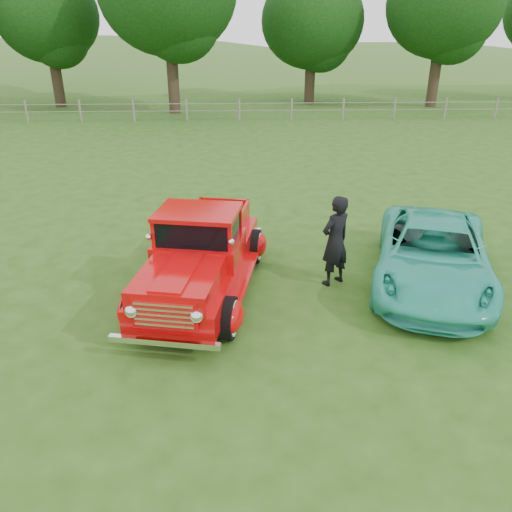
{
  "coord_description": "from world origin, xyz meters",
  "views": [
    {
      "loc": [
        -0.28,
        -7.42,
        4.9
      ],
      "look_at": [
        0.09,
        1.2,
        0.93
      ],
      "focal_mm": 35.0,
      "sensor_mm": 36.0,
      "label": 1
    }
  ],
  "objects_px": {
    "tree_near_east": "(312,21)",
    "teal_sedan": "(433,254)",
    "tree_mid_west": "(47,16)",
    "man": "(335,241)",
    "tree_mid_east": "(444,5)",
    "red_pickup": "(201,256)"
  },
  "relations": [
    {
      "from": "tree_mid_east",
      "to": "tree_near_east",
      "type": "bearing_deg",
      "value": 165.96
    },
    {
      "from": "tree_near_east",
      "to": "man",
      "type": "distance_m",
      "value": 27.73
    },
    {
      "from": "red_pickup",
      "to": "teal_sedan",
      "type": "height_order",
      "value": "red_pickup"
    },
    {
      "from": "tree_near_east",
      "to": "man",
      "type": "height_order",
      "value": "tree_near_east"
    },
    {
      "from": "tree_mid_west",
      "to": "tree_near_east",
      "type": "xyz_separation_m",
      "value": [
        17.0,
        1.0,
        -0.3
      ]
    },
    {
      "from": "tree_near_east",
      "to": "teal_sedan",
      "type": "bearing_deg",
      "value": -92.66
    },
    {
      "from": "tree_near_east",
      "to": "tree_mid_east",
      "type": "distance_m",
      "value": 8.3
    },
    {
      "from": "tree_mid_west",
      "to": "red_pickup",
      "type": "height_order",
      "value": "tree_mid_west"
    },
    {
      "from": "tree_mid_east",
      "to": "teal_sedan",
      "type": "bearing_deg",
      "value": -110.11
    },
    {
      "from": "teal_sedan",
      "to": "tree_near_east",
      "type": "bearing_deg",
      "value": 105.96
    },
    {
      "from": "tree_mid_west",
      "to": "man",
      "type": "xyz_separation_m",
      "value": [
        13.72,
        -26.2,
        -4.6
      ]
    },
    {
      "from": "tree_near_east",
      "to": "tree_mid_east",
      "type": "relative_size",
      "value": 0.88
    },
    {
      "from": "tree_mid_west",
      "to": "man",
      "type": "distance_m",
      "value": 29.93
    },
    {
      "from": "teal_sedan",
      "to": "man",
      "type": "relative_size",
      "value": 2.52
    },
    {
      "from": "tree_mid_west",
      "to": "teal_sedan",
      "type": "height_order",
      "value": "tree_mid_west"
    },
    {
      "from": "tree_mid_east",
      "to": "man",
      "type": "relative_size",
      "value": 4.95
    },
    {
      "from": "teal_sedan",
      "to": "man",
      "type": "xyz_separation_m",
      "value": [
        -2.01,
        0.11,
        0.29
      ]
    },
    {
      "from": "tree_mid_east",
      "to": "man",
      "type": "bearing_deg",
      "value": -114.12
    },
    {
      "from": "tree_mid_west",
      "to": "red_pickup",
      "type": "distance_m",
      "value": 29.07
    },
    {
      "from": "tree_mid_east",
      "to": "red_pickup",
      "type": "distance_m",
      "value": 29.56
    },
    {
      "from": "tree_mid_east",
      "to": "red_pickup",
      "type": "height_order",
      "value": "tree_mid_east"
    },
    {
      "from": "tree_near_east",
      "to": "teal_sedan",
      "type": "distance_m",
      "value": 27.71
    }
  ]
}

